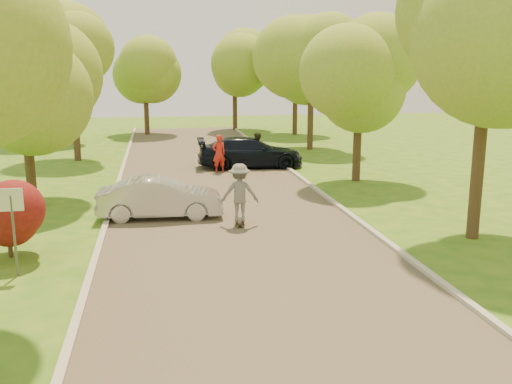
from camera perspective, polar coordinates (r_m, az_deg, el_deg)
ground at (r=11.34m, az=3.16°, el=-13.61°), size 100.00×100.00×0.00m
road at (r=18.74m, az=-2.39°, el=-3.00°), size 8.00×60.00×0.01m
curb_left at (r=18.65m, az=-14.84°, el=-3.31°), size 0.18×60.00×0.12m
curb_right at (r=19.65m, az=9.40°, el=-2.26°), size 0.18×60.00×0.12m
street_sign at (r=14.73m, az=-23.20°, el=-2.00°), size 0.55×0.06×2.17m
red_shrub at (r=16.37m, az=-23.61°, el=-2.35°), size 1.70×1.70×1.95m
tree_l_midb at (r=22.37m, az=-21.85°, el=10.52°), size 4.30×4.20×6.62m
tree_l_far at (r=32.17m, az=-17.62°, el=12.68°), size 4.92×4.80×7.79m
tree_r_mida at (r=17.63m, az=22.82°, el=13.29°), size 5.13×5.00×7.95m
tree_r_midb at (r=25.54m, az=10.78°, el=11.95°), size 4.51×4.40×7.01m
tree_r_far at (r=35.26m, az=5.97°, el=13.69°), size 5.33×5.20×8.34m
tree_bg_a at (r=40.43m, az=-19.58°, el=12.15°), size 5.12×5.00×7.72m
tree_bg_b at (r=43.24m, az=4.29°, el=13.07°), size 5.12×5.00×7.95m
tree_bg_c at (r=43.92m, az=-10.79°, el=12.20°), size 4.92×4.80×7.33m
tree_bg_d at (r=46.39m, az=-1.88°, el=12.77°), size 5.12×5.00×7.72m
silver_sedan at (r=19.37m, az=-9.56°, el=-0.59°), size 4.22×1.65×1.37m
dark_sedan at (r=28.88m, az=-0.59°, el=4.00°), size 5.40×2.40×1.54m
longboard at (r=18.35m, az=-1.63°, el=-3.00°), size 0.38×0.99×0.11m
skateboarder at (r=18.12m, az=-1.65°, el=-0.08°), size 1.28×0.83×1.88m
person_striped at (r=27.46m, az=-3.73°, el=3.84°), size 0.76×0.61×1.83m
person_olive at (r=28.76m, az=0.08°, el=4.22°), size 1.10×1.07×1.79m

